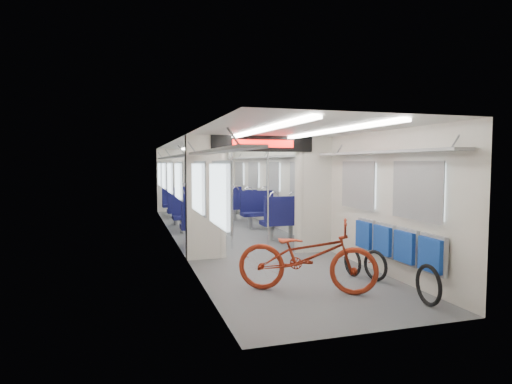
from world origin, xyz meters
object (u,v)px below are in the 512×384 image
bike_hoop_b (375,267)px  seat_bay_near_right (269,212)px  bike_hoop_c (352,264)px  stanchion_far_right (230,185)px  seat_bay_near_left (196,215)px  bicycle (307,256)px  stanchion_near_left (232,194)px  stanchion_far_left (211,186)px  seat_bay_far_left (180,203)px  flip_bench (395,243)px  stanchion_near_right (268,193)px  bike_hoop_a (428,287)px  seat_bay_far_right (236,201)px

bike_hoop_b → seat_bay_near_right: (-0.17, 4.58, 0.35)m
bike_hoop_c → stanchion_far_right: (-0.57, 6.01, 0.95)m
stanchion_far_right → seat_bay_near_left: bearing=-124.2°
bike_hoop_b → seat_bay_near_left: bearing=114.4°
bicycle → seat_bay_near_left: 4.77m
stanchion_near_left → stanchion_far_left: bearing=88.2°
stanchion_far_left → seat_bay_far_left: bearing=109.2°
stanchion_near_left → stanchion_far_right: (0.73, 3.34, 0.00)m
flip_bench → seat_bay_far_left: seat_bay_far_left is taller
flip_bench → stanchion_near_right: bearing=108.7°
stanchion_far_right → seat_bay_far_left: bearing=133.8°
seat_bay_near_right → seat_bay_far_left: 3.60m
seat_bay_near_left → stanchion_near_right: bearing=-51.6°
bike_hoop_c → seat_bay_far_left: (-1.84, 7.32, 0.35)m
bicycle → seat_bay_near_right: (1.05, 4.80, 0.06)m
bicycle → stanchion_near_left: stanchion_near_left is taller
flip_bench → stanchion_far_right: (-1.03, 6.45, 0.57)m
bike_hoop_a → seat_bay_far_right: (-0.17, 9.23, 0.29)m
bicycle → seat_bay_near_left: seat_bay_near_left is taller
stanchion_near_right → bike_hoop_a: bearing=-79.4°
seat_bay_near_right → stanchion_far_right: bearing=109.0°
seat_bay_far_right → seat_bay_near_right: bearing=-90.0°
flip_bench → seat_bay_far_left: (-2.29, 7.77, -0.03)m
bike_hoop_b → stanchion_far_left: size_ratio=0.20×
bike_hoop_c → stanchion_far_left: (-1.22, 5.53, 0.95)m
flip_bench → bike_hoop_c: size_ratio=4.67×
bicycle → stanchion_far_left: stanchion_far_left is taller
bike_hoop_a → stanchion_far_right: size_ratio=0.23×
bicycle → bike_hoop_b: 1.27m
bike_hoop_c → seat_bay_near_left: 4.55m
flip_bench → seat_bay_near_right: (-0.42, 4.69, -0.02)m
bike_hoop_b → seat_bay_near_right: 4.60m
bike_hoop_b → stanchion_near_left: 3.49m
stanchion_far_left → stanchion_far_right: size_ratio=1.00×
flip_bench → seat_bay_far_right: (-0.42, 8.16, -0.05)m
bike_hoop_a → bicycle: bearing=141.4°
flip_bench → stanchion_near_left: (-1.76, 3.11, 0.57)m
bike_hoop_a → bike_hoop_c: bike_hoop_a is taller
bike_hoop_b → bicycle: bearing=-170.1°
seat_bay_far_left → seat_bay_near_left: bearing=-90.0°
bike_hoop_c → stanchion_near_left: 3.12m
seat_bay_far_right → stanchion_near_left: 5.26m
bike_hoop_a → stanchion_far_left: size_ratio=0.23×
seat_bay_far_left → bicycle: bearing=-84.1°
seat_bay_near_right → stanchion_near_left: 2.15m
bicycle → stanchion_far_right: bearing=24.2°
bicycle → bike_hoop_b: (1.22, 0.21, -0.30)m
bicycle → bike_hoop_a: (1.22, -0.97, -0.27)m
seat_bay_far_left → stanchion_near_right: stanchion_near_right is taller
bike_hoop_b → seat_bay_near_left: seat_bay_near_left is taller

